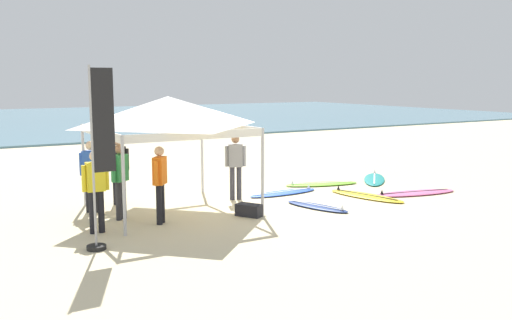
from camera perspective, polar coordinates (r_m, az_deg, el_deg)
ground_plane at (r=14.71m, az=0.31°, el=-4.12°), size 80.00×80.00×0.00m
sea at (r=46.56m, az=-21.45°, el=3.81°), size 80.00×36.00×0.10m
canopy_tent at (r=13.40m, az=-8.96°, el=4.90°), size 3.38×3.38×2.75m
surfboard_yellow at (r=15.36m, az=11.17°, el=-3.61°), size 1.13×2.38×0.19m
surfboard_navy at (r=13.90m, az=6.28°, el=-4.74°), size 0.98×1.88×0.19m
surfboard_teal at (r=17.98m, az=11.99°, el=-1.92°), size 2.05×2.14×0.19m
surfboard_blue at (r=15.51m, az=2.84°, el=-3.34°), size 2.16×0.65×0.19m
surfboard_pink at (r=16.09m, az=15.87°, el=-3.23°), size 2.63×1.18×0.19m
surfboard_lime at (r=16.90m, az=6.70°, el=-2.44°), size 2.34×1.22×0.19m
person_green at (r=12.89m, az=-13.70°, el=-1.63°), size 0.46×0.39×1.71m
person_black at (r=14.43m, az=-13.88°, el=-0.61°), size 0.48×0.38×1.71m
person_blue at (r=13.75m, az=-16.49°, el=-1.12°), size 0.47×0.38×1.71m
person_yellow at (r=11.85m, az=-16.05°, el=-2.56°), size 0.55×0.23×1.71m
person_grey at (r=14.60m, az=-2.10°, el=-0.27°), size 0.51×0.35×1.71m
person_orange at (r=12.33m, az=-9.79°, el=-1.95°), size 0.40×0.45×1.71m
banner_flag at (r=10.63m, az=-15.70°, el=-0.55°), size 0.60×0.36×3.40m
gear_bag_near_tent at (r=12.99m, az=-0.69°, el=-5.14°), size 0.58×0.68×0.28m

